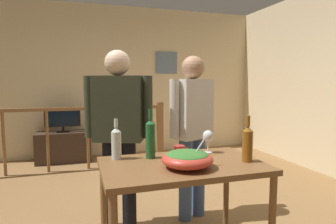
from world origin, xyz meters
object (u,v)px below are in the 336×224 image
Objects in this scene: framed_picture at (167,63)px; wine_bottle_clear at (116,143)px; salad_bowl at (187,158)px; wine_glass at (208,137)px; serving_table at (182,175)px; person_standing_right at (192,124)px; flat_screen_tv at (63,117)px; wine_bottle_green at (150,138)px; wine_bottle_amber at (247,143)px; person_standing_left at (119,124)px; stair_railing at (100,128)px; mug_red at (180,151)px; tv_console at (64,147)px.

wine_bottle_clear is (-1.42, -3.32, -0.83)m from framed_picture.
salad_bowl reaches higher than wine_glass.
serving_table is 0.72× the size of person_standing_right.
flat_screen_tv is at bearing 112.80° from wine_glass.
person_standing_right reaches higher than wine_bottle_green.
salad_bowl is 0.90m from person_standing_right.
person_standing_left is at bearing 135.95° from wine_bottle_amber.
stair_railing is 9.80× the size of wine_bottle_clear.
mug_red is (0.05, 0.31, -0.02)m from salad_bowl.
framed_picture is 0.74× the size of flat_screen_tv.
wine_bottle_clear is 0.81× the size of wine_bottle_green.
wine_glass is at bearing 47.33° from salad_bowl.
framed_picture is 3.92m from salad_bowl.
person_standing_right is at bearing -102.12° from framed_picture.
wine_glass is (-0.67, -3.35, -0.83)m from framed_picture.
stair_railing is 8.54× the size of salad_bowl.
wine_bottle_amber is 0.89× the size of wine_bottle_green.
person_standing_left is (0.60, -2.58, 0.73)m from tv_console.
person_standing_left is (-0.83, 0.80, 0.07)m from wine_bottle_amber.
wine_bottle_green is 3.13× the size of mug_red.
serving_table is at bearing 138.49° from person_standing_left.
wine_bottle_green is at bearing 130.54° from person_standing_left.
stair_railing reaches higher than flat_screen_tv.
flat_screen_tv is at bearing 106.54° from serving_table.
wine_bottle_clear reaches higher than stair_railing.
person_standing_left is (-0.41, 0.51, 0.16)m from mug_red.
tv_console is at bearing 112.59° from wine_glass.
wine_glass is 0.28m from mug_red.
flat_screen_tv reaches higher than tv_console.
wine_bottle_green is (0.78, -3.08, 0.68)m from tv_console.
wine_glass is at bearing -67.20° from flat_screen_tv.
person_standing_right is (0.55, 0.50, 0.01)m from wine_bottle_green.
wine_bottle_clear is at bearing 7.90° from person_standing_right.
person_standing_right reaches higher than salad_bowl.
person_standing_right is (0.76, -2.01, 0.30)m from stair_railing.
person_standing_right is (0.32, 0.51, 0.13)m from mug_red.
salad_bowl is 2.91× the size of mug_red.
salad_bowl is at bearing -178.54° from wine_bottle_amber.
framed_picture is 0.14× the size of stair_railing.
flat_screen_tv is 3.04m from wine_bottle_clear.
framed_picture is 0.26× the size of person_standing_right.
serving_table is at bearing -81.76° from stair_railing.
flat_screen_tv reaches higher than mug_red.
flat_screen_tv is 0.36× the size of person_standing_right.
salad_bowl is (0.96, -3.40, 0.59)m from tv_console.
tv_console is 2.64× the size of wine_bottle_amber.
wine_bottle_green reaches higher than wine_bottle_clear.
wine_bottle_amber is (1.43, -3.39, 0.66)m from tv_console.
wine_bottle_green is at bearing 119.22° from salad_bowl.
person_standing_left is at bearing -89.14° from stair_railing.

